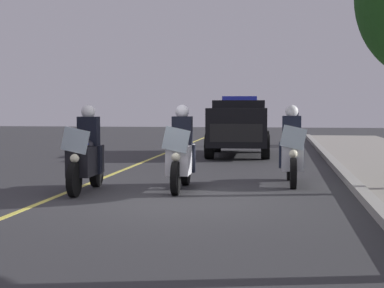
% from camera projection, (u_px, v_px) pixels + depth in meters
% --- Properties ---
extents(ground_plane, '(80.00, 80.00, 0.00)m').
position_uv_depth(ground_plane, '(177.00, 200.00, 10.89)').
color(ground_plane, '#333335').
extents(curb_strip, '(48.00, 0.24, 0.15)m').
position_uv_depth(curb_strip, '(369.00, 200.00, 10.41)').
color(curb_strip, '#9E9B93').
rests_on(curb_strip, ground).
extents(lane_stripe_center, '(48.00, 0.12, 0.01)m').
position_uv_depth(lane_stripe_center, '(54.00, 197.00, 11.22)').
color(lane_stripe_center, '#E0D14C').
rests_on(lane_stripe_center, ground).
extents(police_motorcycle_lead_left, '(2.14, 0.57, 1.72)m').
position_uv_depth(police_motorcycle_lead_left, '(86.00, 156.00, 11.98)').
color(police_motorcycle_lead_left, black).
rests_on(police_motorcycle_lead_left, ground).
extents(police_motorcycle_lead_right, '(2.14, 0.57, 1.72)m').
position_uv_depth(police_motorcycle_lead_right, '(181.00, 155.00, 12.26)').
color(police_motorcycle_lead_right, black).
rests_on(police_motorcycle_lead_right, ground).
extents(police_motorcycle_trailing, '(2.14, 0.57, 1.72)m').
position_uv_depth(police_motorcycle_trailing, '(292.00, 152.00, 13.12)').
color(police_motorcycle_trailing, black).
rests_on(police_motorcycle_trailing, ground).
extents(police_suv, '(4.95, 2.18, 2.05)m').
position_uv_depth(police_suv, '(239.00, 125.00, 21.05)').
color(police_suv, black).
rests_on(police_suv, ground).
extents(cyclist_background, '(1.76, 0.33, 1.69)m').
position_uv_depth(cyclist_background, '(295.00, 126.00, 26.07)').
color(cyclist_background, black).
rests_on(cyclist_background, ground).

